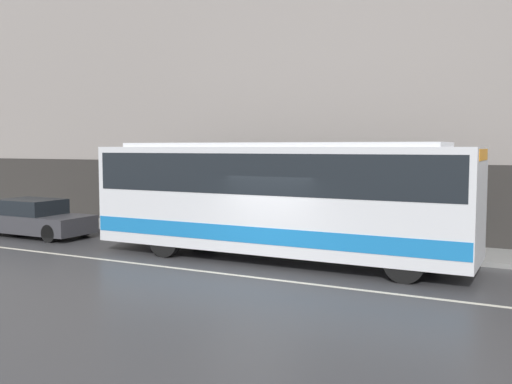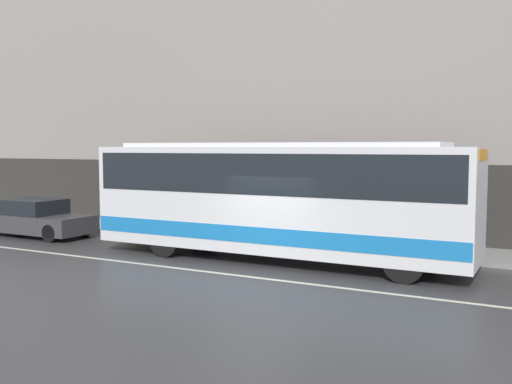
% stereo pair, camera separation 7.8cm
% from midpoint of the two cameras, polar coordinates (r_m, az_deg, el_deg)
% --- Properties ---
extents(ground_plane, '(60.00, 60.00, 0.00)m').
position_cam_midpoint_polar(ground_plane, '(14.58, -0.66, -8.50)').
color(ground_plane, '#38383A').
extents(sidewalk, '(60.00, 2.49, 0.14)m').
position_cam_midpoint_polar(sidewalk, '(19.26, 6.72, -5.11)').
color(sidewalk, gray).
rests_on(sidewalk, ground_plane).
extents(building_facade, '(60.00, 0.35, 10.91)m').
position_cam_midpoint_polar(building_facade, '(20.39, 8.25, 10.05)').
color(building_facade, gray).
rests_on(building_facade, ground_plane).
extents(lane_stripe, '(54.00, 0.14, 0.01)m').
position_cam_midpoint_polar(lane_stripe, '(14.58, -0.66, -8.48)').
color(lane_stripe, beige).
rests_on(lane_stripe, ground_plane).
extents(transit_bus, '(11.12, 2.49, 3.41)m').
position_cam_midpoint_polar(transit_bus, '(16.42, 1.88, -0.24)').
color(transit_bus, silver).
rests_on(transit_bus, ground_plane).
extents(sedan_dark_behind, '(4.66, 1.81, 1.36)m').
position_cam_midpoint_polar(sedan_dark_behind, '(22.68, -21.50, -2.49)').
color(sedan_dark_behind, '#38383D').
rests_on(sedan_dark_behind, ground_plane).
extents(pedestrian_waiting, '(0.36, 0.36, 1.69)m').
position_cam_midpoint_polar(pedestrian_waiting, '(21.18, -0.88, -1.86)').
color(pedestrian_waiting, '#333338').
rests_on(pedestrian_waiting, sidewalk).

